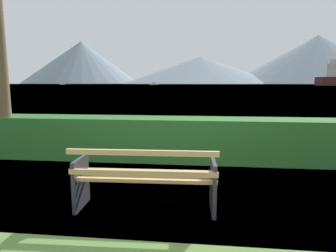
% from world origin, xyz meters
% --- Properties ---
extents(ground_plane, '(1400.00, 1400.00, 0.00)m').
position_xyz_m(ground_plane, '(0.00, 0.00, 0.00)').
color(ground_plane, '#567A38').
extents(water_surface, '(620.00, 620.00, 0.00)m').
position_xyz_m(water_surface, '(0.00, 309.20, 0.00)').
color(water_surface, slate).
rests_on(water_surface, ground_plane).
extents(park_bench, '(1.85, 0.63, 0.87)m').
position_xyz_m(park_bench, '(0.00, -0.06, 0.43)').
color(park_bench, tan).
rests_on(park_bench, ground_plane).
extents(hedge_row, '(9.00, 0.84, 0.91)m').
position_xyz_m(hedge_row, '(0.00, 2.52, 0.46)').
color(hedge_row, '#2D6B28').
rests_on(hedge_row, ground_plane).
extents(fishing_boat_near, '(7.57, 3.25, 1.98)m').
position_xyz_m(fishing_boat_near, '(-37.21, 232.82, 0.69)').
color(fishing_boat_near, gold).
rests_on(fishing_boat_near, water_surface).
extents(sailboat_mid, '(4.70, 5.80, 1.91)m').
position_xyz_m(sailboat_mid, '(-126.68, 255.60, 0.66)').
color(sailboat_mid, silver).
rests_on(sailboat_mid, water_surface).
extents(distant_hills, '(737.62, 319.29, 87.83)m').
position_xyz_m(distant_hills, '(27.20, 567.89, 39.14)').
color(distant_hills, gray).
rests_on(distant_hills, ground_plane).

